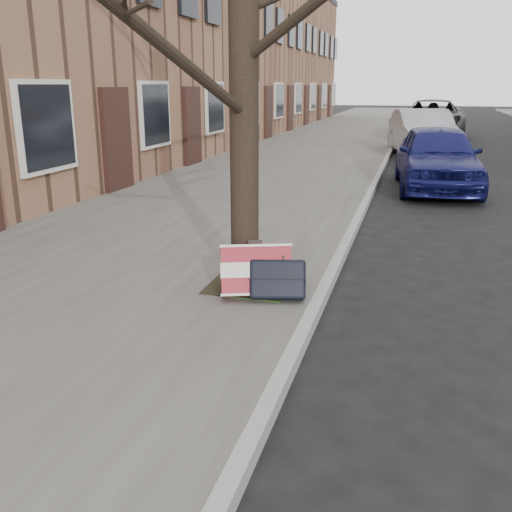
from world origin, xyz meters
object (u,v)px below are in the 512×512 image
(car_near_front, at_px, (437,157))
(suitcase_red, at_px, (256,271))
(car_near_mid, at_px, (423,133))
(suitcase_navy, at_px, (278,279))

(car_near_front, bearing_deg, suitcase_red, -108.33)
(car_near_front, distance_m, car_near_mid, 5.81)
(suitcase_red, height_order, car_near_front, car_near_front)
(car_near_front, bearing_deg, suitcase_navy, -106.67)
(suitcase_navy, bearing_deg, suitcase_red, 158.86)
(suitcase_red, height_order, car_near_mid, car_near_mid)
(suitcase_red, relative_size, suitcase_navy, 1.27)
(suitcase_navy, relative_size, car_near_mid, 0.13)
(suitcase_navy, height_order, car_near_front, car_near_front)
(car_near_front, relative_size, car_near_mid, 0.93)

